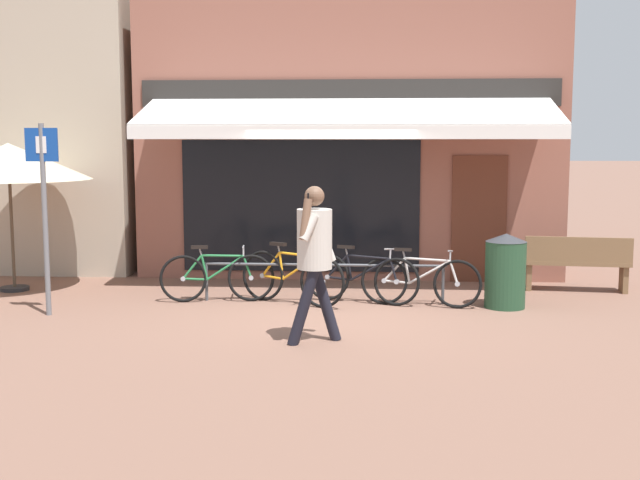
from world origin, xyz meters
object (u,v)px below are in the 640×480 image
(parking_sign, at_px, (44,200))
(cafe_parasol, at_px, (9,162))
(bicycle_silver, at_px, (420,280))
(litter_bin, at_px, (505,271))
(park_bench, at_px, (577,262))
(bicycle_green, at_px, (217,276))
(bicycle_black, at_px, (361,277))
(pedestrian_adult, at_px, (315,247))
(bicycle_orange, at_px, (292,277))

(parking_sign, height_order, cafe_parasol, parking_sign)
(bicycle_silver, distance_m, litter_bin, 1.20)
(park_bench, bearing_deg, bicycle_green, -162.25)
(bicycle_black, relative_size, pedestrian_adult, 0.92)
(bicycle_orange, relative_size, bicycle_silver, 0.93)
(bicycle_green, distance_m, cafe_parasol, 3.78)
(bicycle_orange, bearing_deg, bicycle_green, -157.23)
(litter_bin, bearing_deg, bicycle_green, 177.84)
(parking_sign, bearing_deg, bicycle_black, 15.08)
(cafe_parasol, relative_size, park_bench, 1.53)
(bicycle_black, bearing_deg, litter_bin, 12.58)
(park_bench, bearing_deg, bicycle_black, -156.23)
(bicycle_black, distance_m, cafe_parasol, 5.73)
(bicycle_green, height_order, pedestrian_adult, pedestrian_adult)
(bicycle_green, height_order, bicycle_silver, bicycle_silver)
(bicycle_orange, height_order, pedestrian_adult, pedestrian_adult)
(bicycle_orange, distance_m, pedestrian_adult, 2.36)
(bicycle_silver, height_order, park_bench, park_bench)
(park_bench, bearing_deg, pedestrian_adult, -132.35)
(bicycle_silver, relative_size, pedestrian_adult, 0.93)
(bicycle_green, bearing_deg, parking_sign, -161.22)
(bicycle_orange, distance_m, bicycle_black, 1.01)
(pedestrian_adult, relative_size, litter_bin, 1.76)
(bicycle_silver, bearing_deg, pedestrian_adult, -110.40)
(bicycle_green, xyz_separation_m, bicycle_black, (2.11, 0.07, -0.00))
(bicycle_orange, bearing_deg, bicycle_black, 36.95)
(bicycle_green, relative_size, cafe_parasol, 0.67)
(bicycle_silver, xyz_separation_m, cafe_parasol, (-6.29, 0.76, 1.65))
(bicycle_black, relative_size, park_bench, 1.04)
(bicycle_green, relative_size, bicycle_black, 0.98)
(bicycle_green, xyz_separation_m, bicycle_orange, (1.11, -0.10, 0.02))
(bicycle_silver, bearing_deg, litter_bin, 9.68)
(bicycle_orange, xyz_separation_m, parking_sign, (-3.20, -0.97, 1.17))
(bicycle_black, xyz_separation_m, litter_bin, (2.03, -0.22, 0.16))
(bicycle_green, distance_m, bicycle_black, 2.11)
(pedestrian_adult, bearing_deg, cafe_parasol, -34.27)
(park_bench, bearing_deg, litter_bin, -129.34)
(bicycle_black, bearing_deg, bicycle_orange, -151.93)
(pedestrian_adult, bearing_deg, bicycle_green, -58.69)
(bicycle_green, relative_size, bicycle_orange, 1.04)
(bicycle_black, height_order, cafe_parasol, cafe_parasol)
(bicycle_orange, bearing_deg, litter_bin, 26.59)
(bicycle_orange, distance_m, park_bench, 4.51)
(bicycle_orange, height_order, bicycle_silver, bicycle_orange)
(bicycle_orange, height_order, litter_bin, litter_bin)
(bicycle_black, xyz_separation_m, cafe_parasol, (-5.46, 0.57, 1.65))
(cafe_parasol, distance_m, park_bench, 8.94)
(pedestrian_adult, xyz_separation_m, litter_bin, (2.53, 2.13, -0.59))
(pedestrian_adult, bearing_deg, bicycle_black, -105.87)
(bicycle_black, bearing_deg, parking_sign, -146.08)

